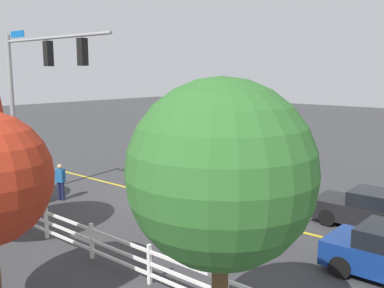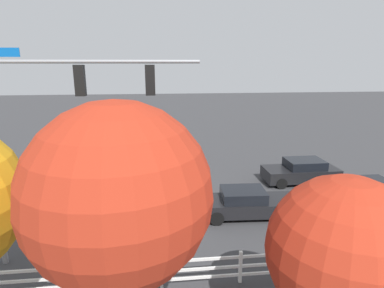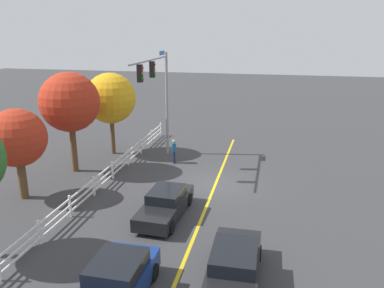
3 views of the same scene
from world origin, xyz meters
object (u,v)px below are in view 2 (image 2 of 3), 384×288
(car_1, at_px, (372,195))
(tree_1, at_px, (344,253))
(car_0, at_px, (301,171))
(pedestrian, at_px, (67,223))
(car_2, at_px, (246,203))
(tree_3, at_px, (119,196))

(car_1, distance_m, tree_1, 11.11)
(car_0, bearing_deg, pedestrian, 23.50)
(car_0, height_order, car_2, car_0)
(car_1, distance_m, tree_3, 14.16)
(pedestrian, relative_size, tree_3, 0.26)
(car_0, height_order, tree_1, tree_1)
(car_1, height_order, tree_1, tree_1)
(car_2, relative_size, tree_1, 0.94)
(car_1, bearing_deg, tree_3, -145.58)
(car_1, xyz_separation_m, car_2, (6.41, 0.09, -0.07))
(car_0, xyz_separation_m, tree_3, (9.38, 11.46, 3.86))
(car_1, xyz_separation_m, tree_1, (6.84, 8.33, 2.70))
(car_2, distance_m, pedestrian, 7.94)
(car_2, distance_m, tree_1, 8.70)
(car_1, height_order, pedestrian, pedestrian)
(pedestrian, bearing_deg, car_2, -97.59)
(tree_3, bearing_deg, car_2, -122.87)
(tree_1, bearing_deg, pedestrian, -42.09)
(car_2, bearing_deg, car_0, 43.79)
(tree_3, bearing_deg, tree_1, 171.17)
(pedestrian, bearing_deg, tree_1, -151.35)
(tree_1, bearing_deg, tree_3, -8.83)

